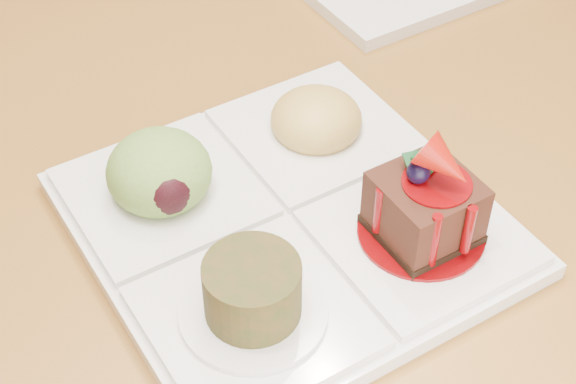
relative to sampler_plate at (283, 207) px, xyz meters
name	(u,v)px	position (x,y,z in m)	size (l,w,h in m)	color
ground	(214,322)	(0.08, 0.51, -0.77)	(6.00, 6.00, 0.00)	brown
sampler_plate	(283,207)	(0.00, 0.00, 0.00)	(0.29, 0.29, 0.10)	white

